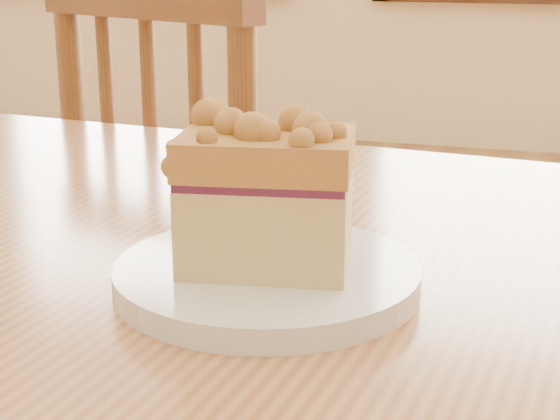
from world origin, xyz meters
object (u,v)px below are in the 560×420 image
object	(u,v)px
cafe_table_main	(103,341)
cafe_chair_main	(231,269)
plate	(267,277)
cake_slice	(263,189)

from	to	relation	value
cafe_table_main	cafe_chair_main	bearing A→B (deg)	105.43
cafe_table_main	plate	world-z (taller)	plate
cafe_table_main	cake_slice	xyz separation A→B (m)	(0.18, -0.08, 0.17)
cafe_table_main	cake_slice	distance (m)	0.26
cafe_chair_main	plate	world-z (taller)	cafe_chair_main
cake_slice	plate	bearing A→B (deg)	-15.08
cafe_table_main	cafe_chair_main	distance (m)	0.62
cafe_table_main	cake_slice	size ratio (longest dim) A/B	9.41
cafe_chair_main	cake_slice	bearing A→B (deg)	135.94
cafe_table_main	cake_slice	bearing A→B (deg)	-19.37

